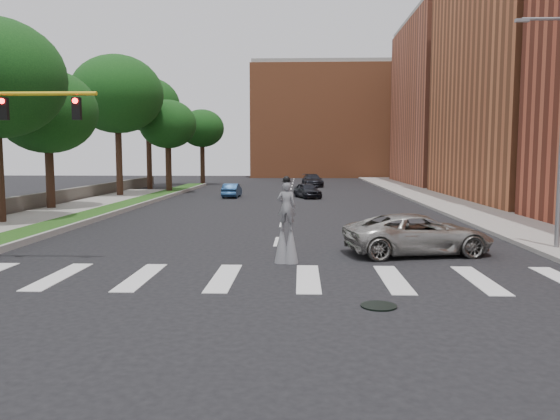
# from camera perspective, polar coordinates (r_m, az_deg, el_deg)

# --- Properties ---
(ground_plane) EXTENTS (160.00, 160.00, 0.00)m
(ground_plane) POSITION_cam_1_polar(r_m,az_deg,el_deg) (15.81, -1.71, -7.96)
(ground_plane) COLOR black
(ground_plane) RESTS_ON ground
(grass_median) EXTENTS (2.00, 60.00, 0.25)m
(grass_median) POSITION_cam_1_polar(r_m,az_deg,el_deg) (37.65, -17.30, 0.03)
(grass_median) COLOR #1C4413
(grass_median) RESTS_ON ground
(median_curb) EXTENTS (0.20, 60.00, 0.28)m
(median_curb) POSITION_cam_1_polar(r_m,az_deg,el_deg) (37.32, -15.78, 0.05)
(median_curb) COLOR #979792
(median_curb) RESTS_ON ground
(sidewalk_right) EXTENTS (5.00, 90.00, 0.18)m
(sidewalk_right) POSITION_cam_1_polar(r_m,az_deg,el_deg) (42.07, 17.97, 0.55)
(sidewalk_right) COLOR gray
(sidewalk_right) RESTS_ON ground
(stone_wall) EXTENTS (0.50, 56.00, 1.10)m
(stone_wall) POSITION_cam_1_polar(r_m,az_deg,el_deg) (41.57, -23.56, 0.92)
(stone_wall) COLOR #504B45
(stone_wall) RESTS_ON ground
(manhole) EXTENTS (0.90, 0.90, 0.04)m
(manhole) POSITION_cam_1_polar(r_m,az_deg,el_deg) (13.97, 10.27, -9.83)
(manhole) COLOR black
(manhole) RESTS_ON ground
(building_far) EXTENTS (16.00, 22.00, 20.00)m
(building_far) POSITION_cam_1_polar(r_m,az_deg,el_deg) (72.67, 19.26, 10.45)
(building_far) COLOR #B35E42
(building_far) RESTS_ON ground
(building_backdrop) EXTENTS (26.00, 14.00, 18.00)m
(building_backdrop) POSITION_cam_1_polar(r_m,az_deg,el_deg) (93.59, 5.28, 9.04)
(building_backdrop) COLOR #B15F37
(building_backdrop) RESTS_ON ground
(streetlight) EXTENTS (2.05, 0.20, 9.00)m
(streetlight) POSITION_cam_1_polar(r_m,az_deg,el_deg) (23.50, 27.24, 7.95)
(streetlight) COLOR slate
(streetlight) RESTS_ON ground
(stilt_performer) EXTENTS (0.84, 0.56, 3.03)m
(stilt_performer) POSITION_cam_1_polar(r_m,az_deg,el_deg) (18.89, 0.68, -2.00)
(stilt_performer) COLOR black
(stilt_performer) RESTS_ON ground
(suv_crossing) EXTENTS (5.91, 3.55, 1.54)m
(suv_crossing) POSITION_cam_1_polar(r_m,az_deg,el_deg) (21.26, 14.26, -2.45)
(suv_crossing) COLOR #A3A19A
(suv_crossing) RESTS_ON ground
(car_near) EXTENTS (2.74, 4.21, 1.33)m
(car_near) POSITION_cam_1_polar(r_m,az_deg,el_deg) (47.13, 2.88, 2.07)
(car_near) COLOR black
(car_near) RESTS_ON ground
(car_mid) EXTENTS (1.40, 3.74, 1.22)m
(car_mid) POSITION_cam_1_polar(r_m,az_deg,el_deg) (47.98, -5.05, 2.05)
(car_mid) COLOR navy
(car_mid) RESTS_ON ground
(car_far) EXTENTS (2.68, 5.23, 1.45)m
(car_far) POSITION_cam_1_polar(r_m,az_deg,el_deg) (63.78, 3.41, 3.11)
(car_far) COLOR black
(car_far) RESTS_ON ground
(tree_3) EXTENTS (6.57, 6.57, 9.41)m
(tree_3) POSITION_cam_1_polar(r_m,az_deg,el_deg) (39.88, -23.15, 9.44)
(tree_3) COLOR black
(tree_3) RESTS_ON ground
(tree_4) EXTENTS (7.97, 7.97, 12.37)m
(tree_4) POSITION_cam_1_polar(r_m,az_deg,el_deg) (50.60, -16.66, 11.49)
(tree_4) COLOR black
(tree_4) RESTS_ON ground
(tree_5) EXTENTS (6.72, 6.72, 11.86)m
(tree_5) POSITION_cam_1_polar(r_m,az_deg,el_deg) (60.49, -13.64, 10.61)
(tree_5) COLOR black
(tree_5) RESTS_ON ground
(tree_6) EXTENTS (5.47, 5.47, 8.97)m
(tree_6) POSITION_cam_1_polar(r_m,az_deg,el_deg) (54.04, -11.64, 8.73)
(tree_6) COLOR black
(tree_6) RESTS_ON ground
(tree_7) EXTENTS (5.39, 5.39, 9.20)m
(tree_7) POSITION_cam_1_polar(r_m,az_deg,el_deg) (67.81, -8.15, 8.40)
(tree_7) COLOR black
(tree_7) RESTS_ON ground
(tree_8) EXTENTS (5.51, 5.51, 10.10)m
(tree_8) POSITION_cam_1_polar(r_m,az_deg,el_deg) (67.65, -11.73, 9.06)
(tree_8) COLOR black
(tree_8) RESTS_ON ground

